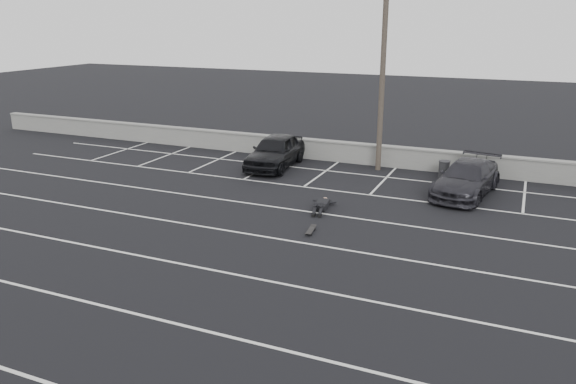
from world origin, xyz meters
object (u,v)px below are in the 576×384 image
at_px(car_right, 467,178).
at_px(person, 323,201).
at_px(trash_bin, 444,169).
at_px(car_left, 275,151).
at_px(utility_pole, 383,68).
at_px(skateboard, 311,230).

height_order(car_right, person, car_right).
bearing_deg(trash_bin, car_right, -61.31).
bearing_deg(car_left, trash_bin, 5.46).
bearing_deg(person, trash_bin, 50.39).
height_order(utility_pole, person, utility_pole).
bearing_deg(car_left, utility_pole, 13.76).
bearing_deg(skateboard, car_left, 114.61).
xyz_separation_m(trash_bin, skateboard, (-3.18, -8.95, -0.34)).
xyz_separation_m(person, skateboard, (0.54, -2.73, -0.17)).
bearing_deg(utility_pole, person, -94.84).
bearing_deg(skateboard, car_right, 48.79).
bearing_deg(trash_bin, person, -120.95).
xyz_separation_m(utility_pole, skateboard, (-0.00, -9.19, -4.81)).
height_order(car_left, car_right, car_left).
xyz_separation_m(trash_bin, person, (-3.73, -6.22, -0.17)).
distance_m(car_right, trash_bin, 2.60).
bearing_deg(car_right, skateboard, -113.86).
relative_size(person, skateboard, 3.20).
relative_size(car_left, car_right, 0.98).
bearing_deg(person, car_left, 122.39).
relative_size(utility_pole, skateboard, 12.09).
distance_m(person, skateboard, 2.79).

